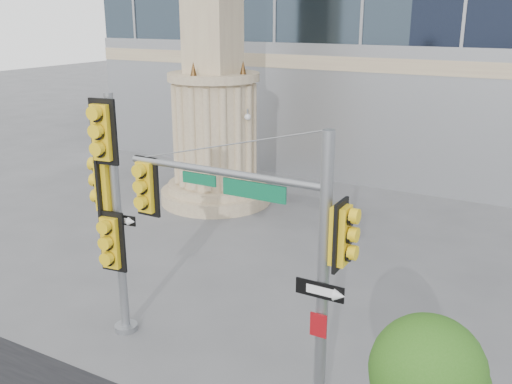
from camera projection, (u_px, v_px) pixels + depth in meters
The scene contains 5 objects.
ground at pixel (222, 352), 12.74m from camera, with size 120.00×120.00×0.00m, color #545456.
monument at pixel (213, 61), 21.37m from camera, with size 4.40×4.40×16.60m.
main_signal_pole at pixel (269, 246), 9.73m from camera, with size 4.32×0.52×5.56m.
secondary_signal_pole at pixel (110, 199), 12.57m from camera, with size 1.01×0.74×5.65m.
street_tree at pixel (429, 377), 8.79m from camera, with size 1.85×1.81×2.88m.
Camera 1 is at (6.06, -9.30, 7.26)m, focal length 40.00 mm.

